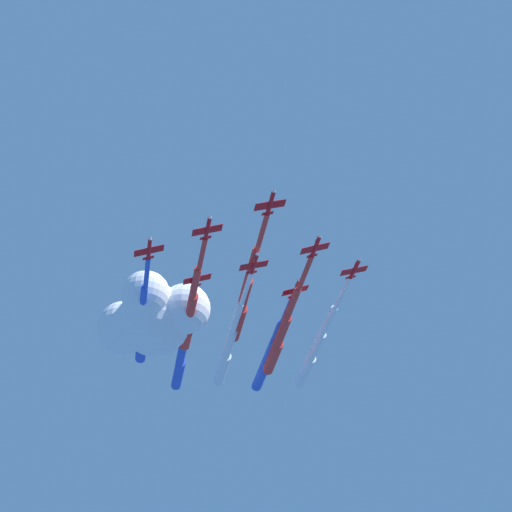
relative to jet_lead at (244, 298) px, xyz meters
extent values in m
cylinder|color=red|center=(19.38, -37.67, -0.08)|extent=(5.41, 8.63, 1.41)
cone|color=white|center=(21.71, -42.15, -0.08)|extent=(1.79, 1.77, 1.34)
cylinder|color=black|center=(17.18, -33.46, -0.08)|extent=(1.21, 1.02, 1.06)
ellipsoid|color=black|center=(20.15, -39.50, 0.36)|extent=(1.72, 2.12, 0.90)
cube|color=red|center=(19.14, -37.18, -0.13)|extent=(8.30, 6.07, 2.97)
cube|color=white|center=(22.33, -35.52, 1.24)|extent=(1.68, 2.36, 0.33)
cube|color=white|center=(15.91, -38.87, -1.36)|extent=(1.68, 2.36, 0.33)
cube|color=red|center=(17.63, -34.32, -0.08)|extent=(3.21, 2.38, 1.18)
cube|color=white|center=(17.34, -34.46, 0.81)|extent=(1.32, 1.59, 1.83)
cylinder|color=red|center=(13.64, -26.66, -0.08)|extent=(9.41, 15.85, 1.79)
cylinder|color=red|center=(6.59, -13.73, -0.18)|extent=(10.21, 16.26, 2.69)
cylinder|color=red|center=(0.13, -0.48, -0.04)|extent=(11.00, 16.68, 3.58)
cylinder|color=red|center=(-6.31, 12.77, 0.11)|extent=(11.80, 17.09, 4.48)
cylinder|color=red|center=(26.73, -20.74, -2.94)|extent=(5.48, 8.63, 1.44)
cone|color=white|center=(29.09, -25.21, -2.94)|extent=(1.82, 1.79, 1.37)
cylinder|color=black|center=(24.51, -16.54, -2.94)|extent=(1.23, 1.03, 1.08)
ellipsoid|color=black|center=(27.50, -22.58, -2.51)|extent=(1.74, 2.13, 0.92)
cube|color=red|center=(26.50, -20.26, -2.99)|extent=(8.17, 6.04, 3.35)
cube|color=white|center=(29.62, -18.61, -1.44)|extent=(1.68, 2.35, 0.36)
cube|color=white|center=(23.33, -21.93, -4.40)|extent=(1.68, 2.35, 0.36)
cube|color=red|center=(24.96, -17.40, -2.94)|extent=(3.16, 2.37, 1.32)
cube|color=white|center=(24.64, -17.57, -2.06)|extent=(1.40, 1.63, 1.80)
cylinder|color=red|center=(20.76, -9.46, -2.94)|extent=(9.91, 16.53, 1.83)
cylinder|color=red|center=(13.31, 4.04, -3.06)|extent=(10.72, 16.96, 2.75)
cylinder|color=red|center=(6.43, 17.85, -2.90)|extent=(11.53, 17.39, 3.66)
cylinder|color=red|center=(-0.43, 31.68, -2.73)|extent=(12.34, 17.82, 4.58)
cylinder|color=red|center=(1.25, -34.21, -0.99)|extent=(5.52, 8.61, 1.44)
cone|color=white|center=(3.64, -38.66, -0.99)|extent=(1.82, 1.79, 1.36)
cylinder|color=black|center=(-1.00, -30.02, -0.99)|extent=(1.23, 1.04, 1.08)
ellipsoid|color=black|center=(2.03, -36.04, -0.55)|extent=(1.75, 2.13, 0.92)
cube|color=red|center=(1.01, -33.72, -1.03)|extent=(8.16, 6.08, 3.33)
cube|color=white|center=(4.12, -32.05, 0.50)|extent=(1.69, 2.35, 0.36)
cube|color=white|center=(-2.15, -35.42, -2.44)|extent=(1.69, 2.35, 0.36)
cube|color=red|center=(-0.54, -30.88, -0.99)|extent=(3.16, 2.39, 1.31)
cube|color=white|center=(-0.86, -31.05, -0.11)|extent=(1.40, 1.63, 1.80)
cylinder|color=red|center=(-4.35, -23.79, -0.99)|extent=(8.98, 14.58, 1.83)
cylinder|color=red|center=(-11.00, -12.00, -1.10)|extent=(9.79, 15.02, 2.74)
cylinder|color=red|center=(-17.07, 0.11, -0.94)|extent=(10.59, 15.45, 3.66)
cylinder|color=red|center=(-23.12, 12.23, -0.77)|extent=(11.40, 15.88, 4.57)
cylinder|color=red|center=(8.60, -17.28, -1.99)|extent=(5.54, 8.58, 1.41)
cone|color=white|center=(11.01, -21.72, -1.99)|extent=(1.80, 1.78, 1.34)
cylinder|color=black|center=(6.34, -13.11, -1.99)|extent=(1.22, 1.03, 1.06)
ellipsoid|color=black|center=(9.41, -19.10, -1.55)|extent=(1.74, 2.12, 0.90)
cube|color=red|center=(8.36, -16.80, -2.04)|extent=(8.27, 6.16, 3.01)
cube|color=white|center=(11.52, -15.08, -0.66)|extent=(1.71, 2.35, 0.33)
cube|color=white|center=(5.16, -18.54, -3.29)|extent=(1.71, 2.35, 0.33)
cube|color=red|center=(6.80, -13.96, -1.99)|extent=(3.20, 2.42, 1.19)
cube|color=white|center=(6.51, -14.11, -1.10)|extent=(1.34, 1.59, 1.83)
cylinder|color=white|center=(2.44, -5.93, -1.99)|extent=(10.22, 16.76, 1.79)
cylinder|color=white|center=(-5.32, 7.77, -2.09)|extent=(11.01, 17.19, 2.69)
cylinder|color=white|center=(-12.49, 21.78, -1.95)|extent=(11.79, 17.62, 3.59)
cylinder|color=white|center=(-19.64, 35.81, -1.80)|extent=(12.58, 18.05, 4.49)
cylinder|color=red|center=(34.09, -3.82, 0.13)|extent=(5.52, 8.59, 1.41)
cone|color=white|center=(36.49, -8.26, 0.13)|extent=(1.80, 1.78, 1.34)
cylinder|color=black|center=(31.83, 0.36, 0.13)|extent=(1.22, 1.03, 1.06)
ellipsoid|color=black|center=(34.89, -5.63, 0.57)|extent=(1.74, 2.12, 0.90)
cube|color=red|center=(33.85, -3.33, 0.08)|extent=(8.27, 6.15, 3.02)
cube|color=white|center=(37.01, -1.63, 1.47)|extent=(1.70, 2.35, 0.33)
cube|color=white|center=(30.65, -5.06, -1.17)|extent=(1.70, 2.35, 0.33)
cube|color=red|center=(32.29, -0.49, 0.13)|extent=(3.20, 2.41, 1.19)
cube|color=white|center=(32.00, -0.65, 1.02)|extent=(1.34, 1.60, 1.83)
cylinder|color=white|center=(27.95, 7.55, 0.13)|extent=(10.18, 16.77, 1.80)
cylinder|color=white|center=(20.23, 21.25, 0.03)|extent=(10.97, 17.19, 2.69)
cylinder|color=white|center=(13.09, 35.27, 0.17)|extent=(11.76, 17.62, 3.59)
cylinder|color=white|center=(5.98, 49.30, 0.32)|extent=(12.55, 18.05, 4.49)
cylinder|color=red|center=(-16.88, -30.75, -0.90)|extent=(5.43, 8.65, 1.44)
cone|color=white|center=(-14.55, -35.23, -0.90)|extent=(1.82, 1.79, 1.37)
cylinder|color=black|center=(-19.07, -26.53, -0.90)|extent=(1.24, 1.03, 1.08)
ellipsoid|color=black|center=(-16.13, -32.59, -0.47)|extent=(1.73, 2.13, 0.92)
cube|color=red|center=(-17.11, -30.26, -0.95)|extent=(8.15, 5.99, 3.41)
cube|color=white|center=(-13.99, -28.64, 0.62)|extent=(1.67, 2.36, 0.37)
cube|color=white|center=(-20.28, -31.90, -2.39)|extent=(1.67, 2.36, 0.37)
cube|color=red|center=(-18.62, -27.39, -0.90)|extent=(3.16, 2.35, 1.34)
cube|color=white|center=(-18.95, -27.56, -0.03)|extent=(1.40, 1.64, 1.80)
cylinder|color=blue|center=(-22.31, -20.31, -0.90)|extent=(8.75, 14.55, 1.84)
cylinder|color=blue|center=(-28.74, -8.52, -1.02)|extent=(9.57, 14.97, 2.75)
cylinder|color=blue|center=(-34.60, 3.57, -0.86)|extent=(10.38, 15.40, 3.67)
cylinder|color=blue|center=(-40.43, 15.68, -0.68)|extent=(11.19, 15.82, 4.59)
cylinder|color=red|center=(15.96, -0.35, -0.54)|extent=(5.58, 8.59, 1.44)
cone|color=white|center=(18.39, -4.78, -0.54)|extent=(1.82, 1.80, 1.37)
cylinder|color=black|center=(13.68, 3.81, -0.54)|extent=(1.24, 1.04, 1.08)
ellipsoid|color=black|center=(16.75, -2.18, -0.11)|extent=(1.76, 2.13, 0.92)
cube|color=red|center=(15.72, 0.13, -0.59)|extent=(8.14, 6.11, 3.38)
cube|color=white|center=(18.81, 1.82, 0.96)|extent=(1.70, 2.35, 0.36)
cube|color=white|center=(12.58, -1.59, -2.02)|extent=(1.70, 2.35, 0.36)
cube|color=red|center=(14.15, 2.96, -0.54)|extent=(3.15, 2.40, 1.33)
cube|color=white|center=(13.82, 2.78, 0.33)|extent=(1.41, 1.63, 1.80)
cylinder|color=blue|center=(10.20, 10.17, -0.54)|extent=(9.28, 14.89, 1.83)
cylinder|color=blue|center=(3.29, 22.22, -0.66)|extent=(10.08, 15.33, 2.75)
cylinder|color=blue|center=(-3.05, 34.59, -0.50)|extent=(10.89, 15.77, 3.67)
cylinder|color=blue|center=(-9.36, 46.97, -0.33)|extent=(11.69, 16.21, 4.58)
cylinder|color=red|center=(-9.52, -13.82, -0.22)|extent=(5.52, 8.61, 1.43)
cone|color=white|center=(-7.13, -18.27, -0.22)|extent=(1.81, 1.79, 1.36)
cylinder|color=black|center=(-11.77, -9.64, -0.22)|extent=(1.23, 1.04, 1.07)
ellipsoid|color=black|center=(-8.74, -15.65, 0.21)|extent=(1.74, 2.13, 0.91)
cube|color=red|center=(-9.76, -13.34, -0.27)|extent=(8.19, 6.09, 3.27)
cube|color=white|center=(-6.64, -11.66, 1.24)|extent=(1.69, 2.35, 0.35)
cube|color=white|center=(-12.93, -15.04, -1.64)|extent=(1.69, 2.35, 0.35)
cube|color=red|center=(-11.31, -10.49, -0.22)|extent=(3.17, 2.39, 1.29)
cube|color=white|center=(-11.63, -10.66, 0.66)|extent=(1.39, 1.62, 1.81)
cylinder|color=blue|center=(-15.48, -2.73, -0.22)|extent=(9.82, 16.14, 1.82)
cylinder|color=blue|center=(-22.87, 10.43, -0.33)|extent=(10.62, 16.58, 2.73)
cylinder|color=blue|center=(-29.67, 23.90, -0.18)|extent=(11.42, 17.01, 3.64)
cylinder|color=blue|center=(-36.45, 37.38, -0.01)|extent=(12.22, 17.44, 4.56)
sphere|color=white|center=(-31.65, 6.20, 2.18)|extent=(23.01, 23.01, 23.01)
sphere|color=white|center=(-42.66, 6.68, 1.65)|extent=(17.26, 17.26, 17.26)
sphere|color=white|center=(-21.37, 5.45, 3.88)|extent=(16.11, 16.11, 16.11)
sphere|color=white|center=(-30.26, -4.64, 4.42)|extent=(14.96, 14.96, 14.96)
sphere|color=white|center=(-30.58, 8.73, 9.22)|extent=(12.66, 12.66, 12.66)
camera|label=1|loc=(56.27, -166.87, -121.82)|focal=50.51mm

